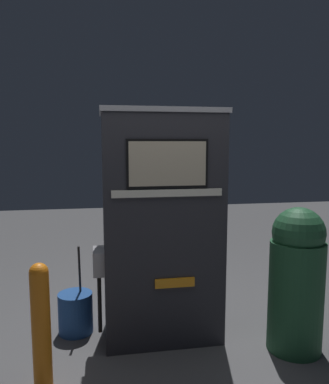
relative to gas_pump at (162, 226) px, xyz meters
name	(u,v)px	position (x,y,z in m)	size (l,w,h in m)	color
ground_plane	(167,351)	(0.00, -0.26, -0.98)	(14.00, 14.00, 0.00)	#4C4C4F
gas_pump	(162,226)	(0.00, 0.00, 0.00)	(1.08, 0.57, 1.95)	#28282D
safety_bollard	(41,325)	(-0.91, -0.60, -0.50)	(0.13, 0.13, 0.90)	orange
trash_bin	(296,278)	(1.03, -0.41, -0.37)	(0.43, 0.43, 1.18)	#1E4C2D
squeegee_bucket	(76,313)	(-0.75, 0.18, -0.79)	(0.30, 0.30, 0.80)	#1E478C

